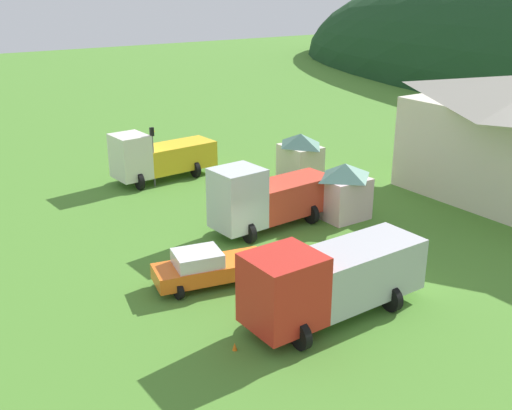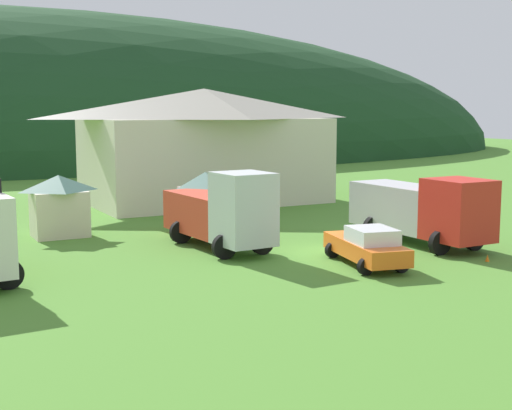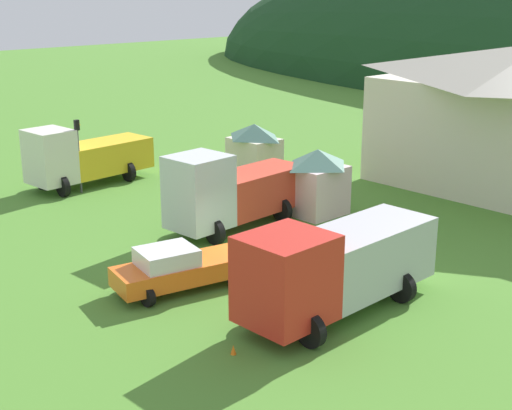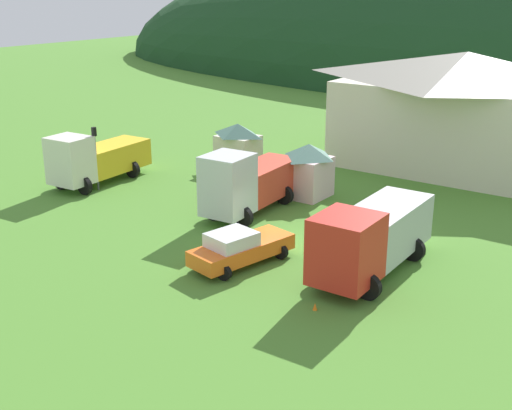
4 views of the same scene
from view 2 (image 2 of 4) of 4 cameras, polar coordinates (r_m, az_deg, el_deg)
ground_plane at (r=32.66m, az=5.51°, el=-3.77°), size 200.00×200.00×0.00m
forested_hill_backdrop at (r=98.74m, az=-17.46°, el=3.62°), size 151.38×60.00×38.25m
depot_building at (r=49.64m, az=-4.13°, el=4.89°), size 16.82×10.16×7.84m
play_shed_cream at (r=37.52m, az=-15.47°, el=-0.00°), size 2.87×2.29×3.15m
play_shed_pink at (r=37.39m, az=-4.06°, el=0.28°), size 2.38×2.69×3.21m
tow_truck_silver at (r=32.77m, az=-2.66°, el=-0.49°), size 3.32×7.37×3.73m
crane_truck_red at (r=34.98m, az=13.26°, el=-0.24°), size 3.31×7.99×3.35m
service_pickup_orange at (r=29.98m, az=8.88°, el=-3.26°), size 2.91×5.29×1.66m
traffic_light_west at (r=28.07m, az=-19.82°, el=-1.06°), size 0.20×0.32×3.93m
traffic_cone_near_pickup at (r=37.37m, az=8.01°, el=-2.35°), size 0.36×0.36×0.53m
traffic_cone_mid_row at (r=32.10m, az=18.02°, el=-4.32°), size 0.36×0.36×0.61m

